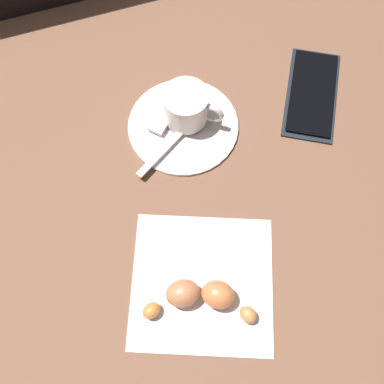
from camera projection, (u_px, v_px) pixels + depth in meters
name	position (u px, v px, depth m)	size (l,w,h in m)	color
ground_plane	(180.00, 198.00, 0.59)	(1.80, 1.80, 0.00)	brown
saucer	(183.00, 125.00, 0.63)	(0.15, 0.15, 0.01)	silver
espresso_cup	(187.00, 106.00, 0.61)	(0.06, 0.08, 0.05)	silver
teaspoon	(180.00, 132.00, 0.62)	(0.10, 0.10, 0.01)	silver
sugar_packet	(165.00, 114.00, 0.63)	(0.06, 0.02, 0.01)	white
napkin	(202.00, 282.00, 0.55)	(0.16, 0.16, 0.00)	silver
croissant	(200.00, 297.00, 0.53)	(0.06, 0.13, 0.03)	#D48048
cell_phone	(312.00, 94.00, 0.65)	(0.16, 0.11, 0.01)	black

